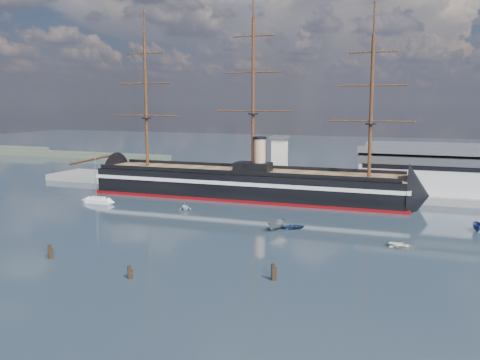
% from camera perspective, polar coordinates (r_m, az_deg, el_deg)
% --- Properties ---
extents(ground, '(600.00, 600.00, 0.00)m').
position_cam_1_polar(ground, '(132.76, -1.20, -3.44)').
color(ground, '#273746').
rests_on(ground, ground).
extents(quay, '(180.00, 18.00, 2.00)m').
position_cam_1_polar(quay, '(163.37, 6.85, -1.26)').
color(quay, slate).
rests_on(quay, ground).
extents(warehouse, '(63.00, 21.00, 11.60)m').
position_cam_1_polar(warehouse, '(161.61, 24.00, 0.83)').
color(warehouse, '#B7BABC').
rests_on(warehouse, ground).
extents(quay_tower, '(5.00, 5.00, 15.00)m').
position_cam_1_polar(quay_tower, '(161.01, 4.23, 2.14)').
color(quay_tower, silver).
rests_on(quay_tower, ground).
extents(shoreline, '(120.00, 10.00, 4.00)m').
position_cam_1_polar(shoreline, '(287.28, -20.09, 2.74)').
color(shoreline, '#3F4C38').
rests_on(shoreline, ground).
extents(warship, '(112.98, 17.36, 53.94)m').
position_cam_1_polar(warship, '(151.99, 0.06, -0.38)').
color(warship, black).
rests_on(warship, ground).
extents(sailboat, '(7.88, 2.76, 12.41)m').
position_cam_1_polar(sailboat, '(149.05, -14.91, -2.11)').
color(sailboat, white).
rests_on(sailboat, ground).
extents(motorboat_b, '(2.36, 3.40, 1.47)m').
position_cam_1_polar(motorboat_b, '(116.13, 5.67, -5.20)').
color(motorboat_b, navy).
rests_on(motorboat_b, ground).
extents(motorboat_c, '(6.77, 4.05, 2.55)m').
position_cam_1_polar(motorboat_c, '(114.75, 3.89, -5.35)').
color(motorboat_c, slate).
rests_on(motorboat_c, ground).
extents(motorboat_d, '(5.95, 5.54, 2.09)m').
position_cam_1_polar(motorboat_d, '(135.91, -5.88, -3.20)').
color(motorboat_d, white).
rests_on(motorboat_d, ground).
extents(motorboat_e, '(2.19, 3.50, 1.52)m').
position_cam_1_polar(motorboat_e, '(105.24, 16.88, -6.97)').
color(motorboat_e, white).
rests_on(motorboat_e, ground).
extents(motorboat_f, '(5.83, 2.45, 2.28)m').
position_cam_1_polar(motorboat_f, '(123.80, 23.99, -5.05)').
color(motorboat_f, navy).
rests_on(motorboat_f, ground).
extents(piling_near_left, '(0.64, 0.64, 3.25)m').
position_cam_1_polar(piling_near_left, '(99.95, -19.60, -7.91)').
color(piling_near_left, black).
rests_on(piling_near_left, ground).
extents(piling_near_mid, '(0.64, 0.64, 2.76)m').
position_cam_1_polar(piling_near_mid, '(85.94, -11.70, -10.25)').
color(piling_near_mid, black).
rests_on(piling_near_mid, ground).
extents(piling_near_right, '(0.64, 0.64, 3.40)m').
position_cam_1_polar(piling_near_right, '(83.54, 3.55, -10.64)').
color(piling_near_right, black).
rests_on(piling_near_right, ground).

